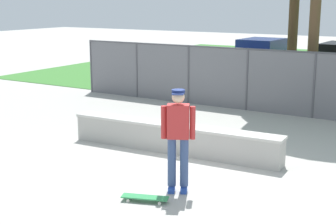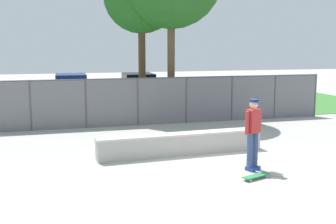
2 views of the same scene
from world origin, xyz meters
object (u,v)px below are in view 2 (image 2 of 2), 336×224
Objects in this scene: concrete_ledge at (182,144)px; skateboard at (256,176)px; car_blue at (71,89)px; skateboarder at (253,131)px; car_black at (139,88)px.

skateboard is at bearing -68.83° from concrete_ledge.
car_blue is (-2.51, 11.90, 0.51)m from concrete_ledge.
car_black is (-0.14, 13.47, -0.19)m from skateboarder.
car_blue is (-3.78, 13.88, -0.19)m from skateboarder.
car_black is at bearing -6.46° from car_blue.
skateboarder is 2.24× the size of skateboard.
skateboard is (1.04, -2.69, -0.25)m from concrete_ledge.
car_black is (1.14, 11.48, 0.51)m from concrete_ledge.
car_blue reaches higher than skateboard.
car_black reaches higher than concrete_ledge.
car_blue and car_black have the same top height.
skateboarder reaches higher than car_black.
skateboard is 15.03m from car_blue.
skateboarder is 0.43× the size of car_blue.
car_black is (3.65, -0.41, 0.00)m from car_blue.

